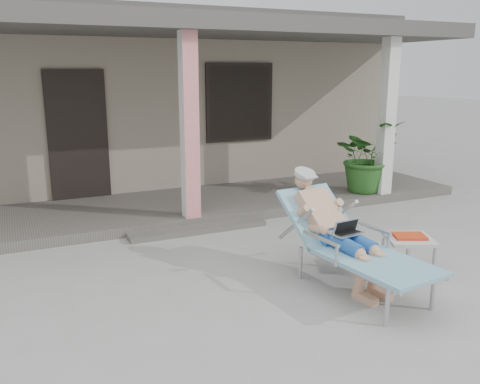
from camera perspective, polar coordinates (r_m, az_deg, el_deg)
name	(u,v)px	position (r m, az deg, el deg)	size (l,w,h in m)	color
ground	(256,280)	(5.65, 1.84, -9.80)	(60.00, 60.00, 0.00)	#9E9E99
house	(124,97)	(11.39, -12.94, 10.36)	(10.40, 5.40, 3.30)	gray
porch_deck	(174,207)	(8.28, -7.39, -1.71)	(10.00, 2.00, 0.15)	#605B56
porch_overhang	(170,32)	(7.96, -7.88, 17.40)	(10.00, 2.30, 2.85)	silver
porch_step	(199,229)	(7.24, -4.67, -4.19)	(2.00, 0.30, 0.07)	#605B56
lounger	(344,215)	(5.42, 11.60, -2.51)	(0.94, 1.96, 1.24)	#B7B7BC
side_table	(409,241)	(6.03, 18.45, -5.21)	(0.65, 0.65, 0.44)	beige
potted_palm	(366,156)	(9.13, 13.98, 3.93)	(1.12, 0.97, 1.25)	#26591E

